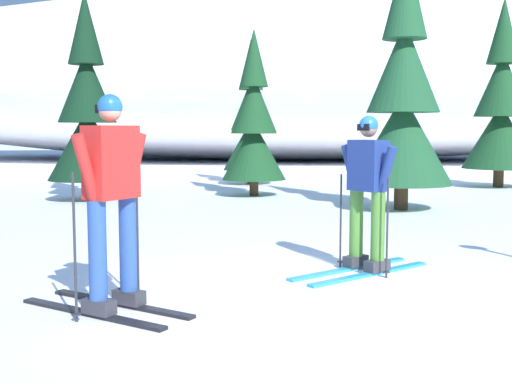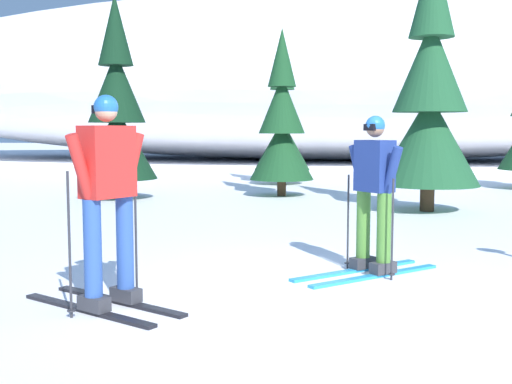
{
  "view_description": "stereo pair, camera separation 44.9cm",
  "coord_description": "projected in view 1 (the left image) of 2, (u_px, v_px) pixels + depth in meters",
  "views": [
    {
      "loc": [
        -0.29,
        -5.97,
        1.55
      ],
      "look_at": [
        -0.86,
        0.08,
        0.95
      ],
      "focal_mm": 44.74,
      "sensor_mm": 36.0,
      "label": 1
    },
    {
      "loc": [
        0.15,
        -5.91,
        1.55
      ],
      "look_at": [
        -0.86,
        0.08,
        0.95
      ],
      "focal_mm": 44.74,
      "sensor_mm": 36.0,
      "label": 2
    }
  ],
  "objects": [
    {
      "name": "pine_tree_center_right",
      "position": [
        403.0,
        102.0,
        12.07
      ],
      "size": [
        1.91,
        1.91,
        4.94
      ],
      "color": "#47301E",
      "rests_on": "ground"
    },
    {
      "name": "pine_tree_center_left",
      "position": [
        251.0,
        124.0,
        17.81
      ],
      "size": [
        1.56,
        1.56,
        4.03
      ],
      "color": "#47301E",
      "rests_on": "ground"
    },
    {
      "name": "ground_plane",
      "position": [
        346.0,
        293.0,
        6.04
      ],
      "size": [
        120.0,
        120.0,
        0.0
      ],
      "primitive_type": "plane",
      "color": "white"
    },
    {
      "name": "snow_ridge_background",
      "position": [
        283.0,
        79.0,
        32.25
      ],
      "size": [
        51.37,
        18.45,
        8.16
      ],
      "primitive_type": "ellipsoid",
      "color": "white",
      "rests_on": "ground"
    },
    {
      "name": "pine_tree_center",
      "position": [
        254.0,
        127.0,
        14.65
      ],
      "size": [
        1.48,
        1.48,
        3.84
      ],
      "color": "#47301E",
      "rests_on": "ground"
    },
    {
      "name": "pine_tree_far_right",
      "position": [
        501.0,
        109.0,
        16.85
      ],
      "size": [
        1.93,
        1.93,
        4.99
      ],
      "color": "#47301E",
      "rests_on": "ground"
    },
    {
      "name": "skier_red_jacket",
      "position": [
        111.0,
        197.0,
        5.33
      ],
      "size": [
        1.63,
        1.12,
        1.84
      ],
      "color": "black",
      "rests_on": "ground"
    },
    {
      "name": "pine_tree_far_left",
      "position": [
        87.0,
        114.0,
        13.74
      ],
      "size": [
        1.73,
        1.73,
        4.48
      ],
      "color": "#47301E",
      "rests_on": "ground"
    },
    {
      "name": "skier_navy_jacket",
      "position": [
        367.0,
        192.0,
        6.87
      ],
      "size": [
        1.56,
        1.5,
        1.69
      ],
      "color": "#2893CC",
      "rests_on": "ground"
    }
  ]
}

